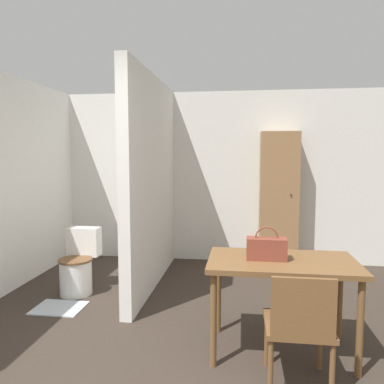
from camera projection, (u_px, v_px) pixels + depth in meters
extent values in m
cube|color=white|center=(212.00, 177.00, 5.59)|extent=(5.40, 0.12, 2.50)
cube|color=white|center=(152.00, 182.00, 4.52)|extent=(0.12, 2.23, 2.50)
cube|color=brown|center=(282.00, 262.00, 2.95)|extent=(1.16, 0.68, 0.04)
cylinder|color=brown|center=(213.00, 320.00, 2.78)|extent=(0.05, 0.05, 0.72)
cylinder|color=brown|center=(360.00, 329.00, 2.64)|extent=(0.05, 0.05, 0.72)
cylinder|color=brown|center=(218.00, 293.00, 3.33)|extent=(0.05, 0.05, 0.72)
cylinder|color=brown|center=(340.00, 299.00, 3.19)|extent=(0.05, 0.05, 0.72)
cube|color=brown|center=(298.00, 325.00, 2.57)|extent=(0.45, 0.45, 0.04)
cube|color=brown|center=(303.00, 308.00, 2.34)|extent=(0.40, 0.03, 0.39)
cylinder|color=brown|center=(267.00, 340.00, 2.80)|extent=(0.04, 0.04, 0.40)
cylinder|color=brown|center=(320.00, 343.00, 2.75)|extent=(0.04, 0.04, 0.40)
cylinder|color=brown|center=(270.00, 369.00, 2.42)|extent=(0.04, 0.04, 0.40)
cylinder|color=brown|center=(332.00, 373.00, 2.37)|extent=(0.04, 0.04, 0.40)
cylinder|color=white|center=(76.00, 278.00, 4.25)|extent=(0.36, 0.36, 0.39)
cylinder|color=brown|center=(75.00, 260.00, 4.23)|extent=(0.38, 0.38, 0.02)
cube|color=white|center=(84.00, 241.00, 4.46)|extent=(0.38, 0.18, 0.34)
cube|color=brown|center=(266.00, 249.00, 2.95)|extent=(0.31, 0.14, 0.17)
torus|color=brown|center=(267.00, 238.00, 2.94)|extent=(0.18, 0.01, 0.18)
cube|color=#997047|center=(279.00, 200.00, 5.25)|extent=(0.52, 0.33, 1.90)
sphere|color=black|center=(291.00, 195.00, 5.05)|extent=(0.02, 0.02, 0.02)
cube|color=#B2BCC6|center=(59.00, 308.00, 3.86)|extent=(0.50, 0.40, 0.01)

